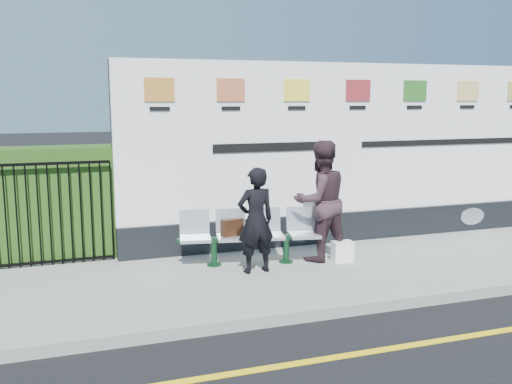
# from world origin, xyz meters

# --- Properties ---
(ground) EXTENTS (80.00, 80.00, 0.00)m
(ground) POSITION_xyz_m (0.00, 0.00, 0.00)
(ground) COLOR black
(pavement) EXTENTS (14.00, 3.00, 0.12)m
(pavement) POSITION_xyz_m (0.00, 2.50, 0.06)
(pavement) COLOR gray
(pavement) RESTS_ON ground
(kerb) EXTENTS (14.00, 0.18, 0.14)m
(kerb) POSITION_xyz_m (0.00, 1.00, 0.07)
(kerb) COLOR gray
(kerb) RESTS_ON ground
(yellow_line) EXTENTS (14.00, 0.10, 0.01)m
(yellow_line) POSITION_xyz_m (0.00, 0.00, 0.00)
(yellow_line) COLOR yellow
(yellow_line) RESTS_ON ground
(billboard) EXTENTS (8.00, 0.30, 3.00)m
(billboard) POSITION_xyz_m (0.50, 3.85, 1.42)
(billboard) COLOR black
(billboard) RESTS_ON pavement
(hedge) EXTENTS (2.35, 0.70, 1.70)m
(hedge) POSITION_xyz_m (-4.58, 4.30, 0.97)
(hedge) COLOR #294E17
(hedge) RESTS_ON pavement
(railing) EXTENTS (2.05, 0.06, 1.54)m
(railing) POSITION_xyz_m (-4.58, 3.85, 0.89)
(railing) COLOR black
(railing) RESTS_ON pavement
(bench) EXTENTS (2.11, 0.90, 0.44)m
(bench) POSITION_xyz_m (-1.65, 2.98, 0.34)
(bench) COLOR silver
(bench) RESTS_ON pavement
(woman_left) EXTENTS (0.57, 0.41, 1.49)m
(woman_left) POSITION_xyz_m (-1.70, 2.57, 0.86)
(woman_left) COLOR black
(woman_left) RESTS_ON pavement
(woman_right) EXTENTS (0.96, 0.79, 1.81)m
(woman_right) POSITION_xyz_m (-0.58, 2.86, 1.03)
(woman_right) COLOR #37242B
(woman_right) RESTS_ON pavement
(handbag_brown) EXTENTS (0.34, 0.21, 0.25)m
(handbag_brown) POSITION_xyz_m (-1.91, 3.02, 0.68)
(handbag_brown) COLOR black
(handbag_brown) RESTS_ON bench
(carrier_bag_white) EXTENTS (0.31, 0.18, 0.31)m
(carrier_bag_white) POSITION_xyz_m (-0.30, 2.65, 0.27)
(carrier_bag_white) COLOR white
(carrier_bag_white) RESTS_ON pavement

